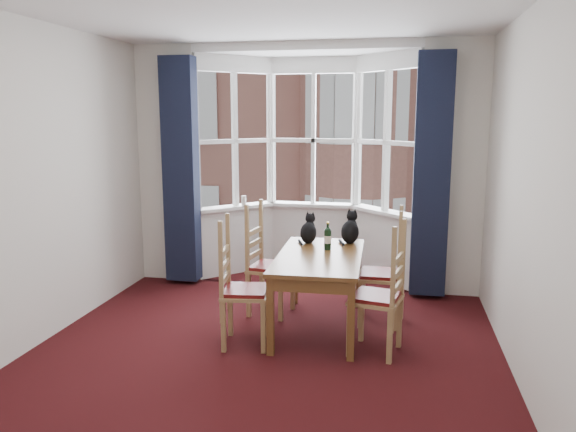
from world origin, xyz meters
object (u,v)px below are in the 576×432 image
(chair_left_far, at_px, (263,267))
(cat_right, at_px, (350,230))
(dining_table, at_px, (320,263))
(wine_bottle, at_px, (328,238))
(chair_left_near, at_px, (235,292))
(candle_tall, at_px, (244,201))
(cat_left, at_px, (309,231))
(chair_right_near, at_px, (386,300))
(chair_right_far, at_px, (390,276))

(chair_left_far, xyz_separation_m, cat_right, (0.86, 0.22, 0.38))
(dining_table, relative_size, wine_bottle, 5.40)
(chair_left_near, bearing_deg, wine_bottle, 45.23)
(cat_right, xyz_separation_m, candle_tall, (-1.43, 1.12, 0.09))
(cat_left, relative_size, wine_bottle, 1.18)
(chair_right_near, bearing_deg, chair_left_near, -178.21)
(wine_bottle, relative_size, candle_tall, 2.08)
(chair_right_far, relative_size, candle_tall, 7.07)
(chair_left_far, distance_m, candle_tall, 1.53)
(cat_left, bearing_deg, cat_right, 10.51)
(wine_bottle, bearing_deg, chair_right_near, -49.41)
(chair_right_near, xyz_separation_m, wine_bottle, (-0.58, 0.68, 0.36))
(chair_left_near, distance_m, cat_left, 1.16)
(dining_table, relative_size, chair_left_far, 1.59)
(chair_left_near, bearing_deg, cat_left, 63.54)
(cat_right, height_order, wine_bottle, cat_right)
(cat_left, xyz_separation_m, candle_tall, (-1.01, 1.20, 0.10))
(chair_right_far, height_order, cat_right, cat_right)
(chair_left_far, distance_m, cat_left, 0.60)
(chair_left_near, bearing_deg, chair_right_far, 30.10)
(chair_left_far, relative_size, chair_right_far, 1.00)
(chair_left_near, height_order, candle_tall, candle_tall)
(chair_left_far, distance_m, cat_right, 0.97)
(chair_right_far, distance_m, cat_left, 0.93)
(chair_left_near, bearing_deg, candle_tall, 103.49)
(wine_bottle, bearing_deg, cat_right, 60.96)
(cat_right, relative_size, wine_bottle, 1.29)
(dining_table, bearing_deg, chair_right_near, -36.60)
(dining_table, bearing_deg, chair_right_far, 21.40)
(cat_right, bearing_deg, chair_right_far, -36.01)
(chair_left_near, distance_m, cat_right, 1.44)
(chair_left_near, relative_size, candle_tall, 7.07)
(chair_left_far, relative_size, cat_left, 2.89)
(chair_right_near, bearing_deg, wine_bottle, 130.59)
(chair_left_near, bearing_deg, dining_table, 37.26)
(dining_table, distance_m, cat_right, 0.64)
(chair_left_near, distance_m, wine_bottle, 1.08)
(chair_left_near, height_order, chair_left_far, same)
(dining_table, xyz_separation_m, chair_right_far, (0.64, 0.25, -0.16))
(chair_left_far, xyz_separation_m, candle_tall, (-0.57, 1.34, 0.46))
(candle_tall, bearing_deg, cat_left, -49.77)
(chair_right_far, distance_m, candle_tall, 2.36)
(chair_right_near, height_order, wine_bottle, wine_bottle)
(dining_table, xyz_separation_m, chair_left_far, (-0.63, 0.33, -0.16))
(candle_tall, bearing_deg, chair_left_near, -76.51)
(chair_left_near, relative_size, cat_right, 2.64)
(cat_right, xyz_separation_m, wine_bottle, (-0.19, -0.34, -0.01))
(dining_table, relative_size, chair_right_far, 1.59)
(chair_left_far, distance_m, chair_right_far, 1.27)
(cat_left, relative_size, cat_right, 0.91)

